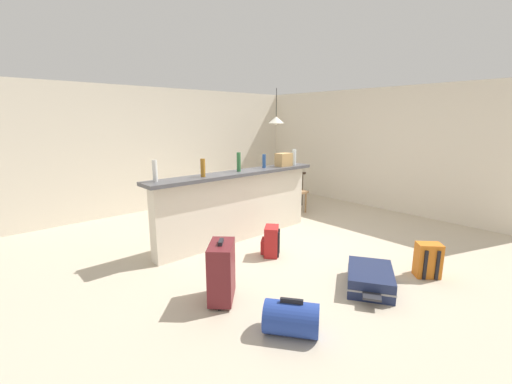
# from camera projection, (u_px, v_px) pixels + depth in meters

# --- Properties ---
(ground_plane) EXTENTS (13.00, 13.00, 0.05)m
(ground_plane) POSITION_uv_depth(u_px,v_px,m) (275.00, 240.00, 5.32)
(ground_plane) COLOR beige
(wall_back) EXTENTS (6.60, 0.10, 2.50)m
(wall_back) POSITION_uv_depth(u_px,v_px,m) (177.00, 148.00, 7.27)
(wall_back) COLOR silver
(wall_back) RESTS_ON ground_plane
(wall_right) EXTENTS (0.10, 6.00, 2.50)m
(wall_right) POSITION_uv_depth(u_px,v_px,m) (365.00, 148.00, 7.25)
(wall_right) COLOR silver
(wall_right) RESTS_ON ground_plane
(partition_half_wall) EXTENTS (2.80, 0.20, 1.03)m
(partition_half_wall) POSITION_uv_depth(u_px,v_px,m) (238.00, 208.00, 5.19)
(partition_half_wall) COLOR silver
(partition_half_wall) RESTS_ON ground_plane
(bar_countertop) EXTENTS (2.96, 0.40, 0.05)m
(bar_countertop) POSITION_uv_depth(u_px,v_px,m) (237.00, 173.00, 5.07)
(bar_countertop) COLOR #4C4C51
(bar_countertop) RESTS_ON partition_half_wall
(bottle_white) EXTENTS (0.06, 0.06, 0.28)m
(bottle_white) POSITION_uv_depth(u_px,v_px,m) (155.00, 171.00, 4.24)
(bottle_white) COLOR silver
(bottle_white) RESTS_ON bar_countertop
(bottle_amber) EXTENTS (0.07, 0.07, 0.25)m
(bottle_amber) POSITION_uv_depth(u_px,v_px,m) (203.00, 168.00, 4.60)
(bottle_amber) COLOR #9E661E
(bottle_amber) RESTS_ON bar_countertop
(bottle_green) EXTENTS (0.06, 0.06, 0.29)m
(bottle_green) POSITION_uv_depth(u_px,v_px,m) (239.00, 162.00, 5.08)
(bottle_green) COLOR #2D6B38
(bottle_green) RESTS_ON bar_countertop
(bottle_blue) EXTENTS (0.06, 0.06, 0.22)m
(bottle_blue) POSITION_uv_depth(u_px,v_px,m) (264.00, 161.00, 5.47)
(bottle_blue) COLOR #284C89
(bottle_blue) RESTS_ON bar_countertop
(bottle_clear) EXTENTS (0.07, 0.07, 0.27)m
(bottle_clear) POSITION_uv_depth(u_px,v_px,m) (294.00, 157.00, 5.77)
(bottle_clear) COLOR silver
(bottle_clear) RESTS_ON bar_countertop
(grocery_bag) EXTENTS (0.26, 0.18, 0.22)m
(grocery_bag) POSITION_uv_depth(u_px,v_px,m) (284.00, 160.00, 5.66)
(grocery_bag) COLOR tan
(grocery_bag) RESTS_ON bar_countertop
(dining_table) EXTENTS (1.10, 0.80, 0.74)m
(dining_table) POSITION_uv_depth(u_px,v_px,m) (275.00, 177.00, 7.19)
(dining_table) COLOR #332319
(dining_table) RESTS_ON ground_plane
(dining_chair_near_partition) EXTENTS (0.41, 0.41, 0.93)m
(dining_chair_near_partition) POSITION_uv_depth(u_px,v_px,m) (292.00, 187.00, 6.78)
(dining_chair_near_partition) COLOR #9E754C
(dining_chair_near_partition) RESTS_ON ground_plane
(pendant_lamp) EXTENTS (0.34, 0.34, 0.76)m
(pendant_lamp) POSITION_uv_depth(u_px,v_px,m) (276.00, 120.00, 7.03)
(pendant_lamp) COLOR black
(suitcase_flat_navy) EXTENTS (0.88, 0.79, 0.22)m
(suitcase_flat_navy) POSITION_uv_depth(u_px,v_px,m) (370.00, 279.00, 3.75)
(suitcase_flat_navy) COLOR #1E284C
(suitcase_flat_navy) RESTS_ON ground_plane
(backpack_orange) EXTENTS (0.34, 0.34, 0.42)m
(backpack_orange) POSITION_uv_depth(u_px,v_px,m) (428.00, 260.00, 4.02)
(backpack_orange) COLOR orange
(backpack_orange) RESTS_ON ground_plane
(backpack_red) EXTENTS (0.34, 0.34, 0.42)m
(backpack_red) POSITION_uv_depth(u_px,v_px,m) (271.00, 242.00, 4.64)
(backpack_red) COLOR red
(backpack_red) RESTS_ON ground_plane
(suitcase_upright_maroon) EXTENTS (0.48, 0.48, 0.67)m
(suitcase_upright_maroon) POSITION_uv_depth(u_px,v_px,m) (222.00, 271.00, 3.44)
(suitcase_upright_maroon) COLOR maroon
(suitcase_upright_maroon) RESTS_ON ground_plane
(duffel_bag_blue) EXTENTS (0.53, 0.56, 0.34)m
(duffel_bag_blue) POSITION_uv_depth(u_px,v_px,m) (291.00, 318.00, 2.93)
(duffel_bag_blue) COLOR #233D93
(duffel_bag_blue) RESTS_ON ground_plane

